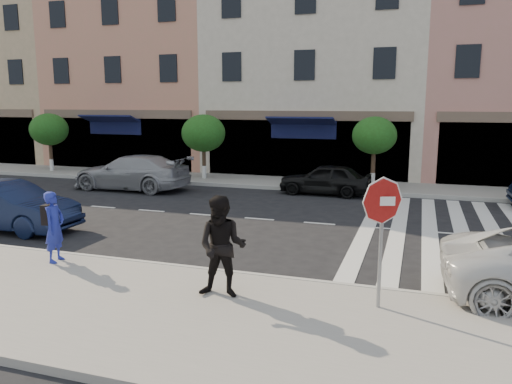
% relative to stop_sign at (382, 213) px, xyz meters
% --- Properties ---
extents(ground, '(120.00, 120.00, 0.00)m').
position_rel_stop_sign_xyz_m(ground, '(-4.33, 2.49, -1.88)').
color(ground, black).
rests_on(ground, ground).
extents(sidewalk_near, '(60.00, 4.50, 0.15)m').
position_rel_stop_sign_xyz_m(sidewalk_near, '(-4.33, -1.26, -1.81)').
color(sidewalk_near, gray).
rests_on(sidewalk_near, ground).
extents(sidewalk_far, '(60.00, 3.00, 0.15)m').
position_rel_stop_sign_xyz_m(sidewalk_far, '(-4.33, 13.49, -1.81)').
color(sidewalk_far, gray).
rests_on(sidewalk_far, ground).
extents(building_west_far, '(12.00, 9.00, 12.00)m').
position_rel_stop_sign_xyz_m(building_west_far, '(-26.33, 19.49, 4.12)').
color(building_west_far, tan).
rests_on(building_west_far, ground).
extents(building_west_mid, '(10.00, 9.00, 14.00)m').
position_rel_stop_sign_xyz_m(building_west_mid, '(-15.33, 19.49, 5.12)').
color(building_west_mid, tan).
rests_on(building_west_mid, ground).
extents(building_centre, '(11.00, 9.00, 11.00)m').
position_rel_stop_sign_xyz_m(building_centre, '(-4.83, 19.49, 3.62)').
color(building_centre, beige).
rests_on(building_centre, ground).
extents(street_tree_wa, '(2.00, 2.00, 3.05)m').
position_rel_stop_sign_xyz_m(street_tree_wa, '(-18.33, 13.29, 0.45)').
color(street_tree_wa, '#473323').
rests_on(street_tree_wa, sidewalk_far).
extents(street_tree_wb, '(2.10, 2.10, 3.06)m').
position_rel_stop_sign_xyz_m(street_tree_wb, '(-9.33, 13.29, 0.43)').
color(street_tree_wb, '#473323').
rests_on(street_tree_wb, sidewalk_far).
extents(street_tree_c, '(1.90, 1.90, 3.04)m').
position_rel_stop_sign_xyz_m(street_tree_c, '(-1.33, 13.29, 0.48)').
color(street_tree_c, '#473323').
rests_on(street_tree_c, sidewalk_far).
extents(stop_sign, '(0.80, 0.30, 2.37)m').
position_rel_stop_sign_xyz_m(stop_sign, '(0.00, 0.00, 0.00)').
color(stop_sign, gray).
rests_on(stop_sign, sidewalk_near).
extents(photographer, '(0.47, 0.64, 1.64)m').
position_rel_stop_sign_xyz_m(photographer, '(-7.29, 0.38, -0.91)').
color(photographer, navy).
rests_on(photographer, sidewalk_near).
extents(walker, '(1.02, 0.84, 1.93)m').
position_rel_stop_sign_xyz_m(walker, '(-2.84, -0.38, -0.76)').
color(walker, black).
rests_on(walker, sidewalk_near).
extents(car_near_mid, '(4.39, 1.55, 1.44)m').
position_rel_stop_sign_xyz_m(car_near_mid, '(-11.04, 2.79, -1.16)').
color(car_near_mid, '#0E1632').
rests_on(car_near_mid, ground).
extents(car_far_left, '(5.28, 2.23, 1.52)m').
position_rel_stop_sign_xyz_m(car_far_left, '(-11.37, 10.09, -1.12)').
color(car_far_left, '#98989D').
rests_on(car_far_left, ground).
extents(car_far_mid, '(3.82, 1.62, 1.29)m').
position_rel_stop_sign_xyz_m(car_far_mid, '(-3.09, 11.59, -1.24)').
color(car_far_mid, black).
rests_on(car_far_mid, ground).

